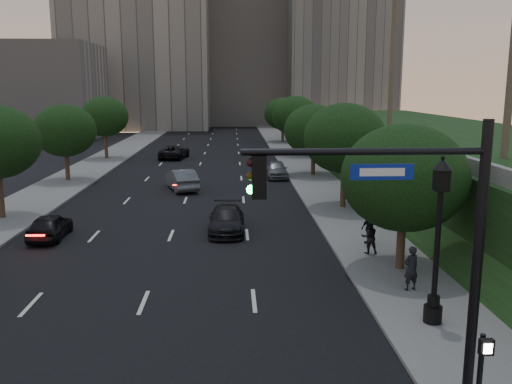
{
  "coord_description": "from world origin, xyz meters",
  "views": [
    {
      "loc": [
        3.26,
        -13.6,
        7.68
      ],
      "look_at": [
        4.18,
        7.37,
        3.6
      ],
      "focal_mm": 38.0,
      "sensor_mm": 36.0,
      "label": 1
    }
  ],
  "objects_px": {
    "pedestrian_c": "(370,227)",
    "street_lamp": "(437,249)",
    "traffic_signal_mast": "(430,266)",
    "sedan_far_right": "(276,169)",
    "pedestrian_b": "(369,237)",
    "sedan_near_left": "(50,226)",
    "sedan_near_right": "(227,220)",
    "sedan_mid_left": "(182,179)",
    "sedan_far_left": "(174,152)",
    "pedestrian_a": "(411,268)"
  },
  "relations": [
    {
      "from": "pedestrian_c",
      "to": "street_lamp",
      "type": "bearing_deg",
      "value": 66.35
    },
    {
      "from": "traffic_signal_mast",
      "to": "pedestrian_c",
      "type": "xyz_separation_m",
      "value": [
        2.17,
        13.67,
        -2.71
      ]
    },
    {
      "from": "sedan_far_right",
      "to": "pedestrian_b",
      "type": "distance_m",
      "value": 22.2
    },
    {
      "from": "street_lamp",
      "to": "sedan_far_right",
      "type": "bearing_deg",
      "value": 95.29
    },
    {
      "from": "sedan_near_left",
      "to": "sedan_near_right",
      "type": "bearing_deg",
      "value": -175.43
    },
    {
      "from": "sedan_near_right",
      "to": "traffic_signal_mast",
      "type": "bearing_deg",
      "value": -73.16
    },
    {
      "from": "sedan_near_right",
      "to": "pedestrian_c",
      "type": "distance_m",
      "value": 7.62
    },
    {
      "from": "sedan_mid_left",
      "to": "pedestrian_b",
      "type": "bearing_deg",
      "value": 103.05
    },
    {
      "from": "sedan_far_left",
      "to": "pedestrian_a",
      "type": "bearing_deg",
      "value": 117.38
    },
    {
      "from": "sedan_near_left",
      "to": "sedan_near_right",
      "type": "distance_m",
      "value": 9.11
    },
    {
      "from": "street_lamp",
      "to": "pedestrian_c",
      "type": "distance_m",
      "value": 9.17
    },
    {
      "from": "sedan_near_left",
      "to": "sedan_far_right",
      "type": "distance_m",
      "value": 22.61
    },
    {
      "from": "sedan_mid_left",
      "to": "sedan_far_right",
      "type": "height_order",
      "value": "sedan_mid_left"
    },
    {
      "from": "street_lamp",
      "to": "sedan_mid_left",
      "type": "xyz_separation_m",
      "value": [
        -10.34,
        24.37,
        -1.84
      ]
    },
    {
      "from": "sedan_far_left",
      "to": "sedan_far_right",
      "type": "xyz_separation_m",
      "value": [
        10.05,
        -13.2,
        0.01
      ]
    },
    {
      "from": "street_lamp",
      "to": "sedan_far_right",
      "type": "relative_size",
      "value": 1.28
    },
    {
      "from": "sedan_far_left",
      "to": "sedan_near_right",
      "type": "relative_size",
      "value": 1.14
    },
    {
      "from": "sedan_near_left",
      "to": "pedestrian_a",
      "type": "height_order",
      "value": "pedestrian_a"
    },
    {
      "from": "sedan_mid_left",
      "to": "pedestrian_a",
      "type": "distance_m",
      "value": 23.97
    },
    {
      "from": "sedan_near_right",
      "to": "street_lamp",
      "type": "bearing_deg",
      "value": -59.77
    },
    {
      "from": "sedan_far_right",
      "to": "pedestrian_c",
      "type": "height_order",
      "value": "pedestrian_c"
    },
    {
      "from": "sedan_mid_left",
      "to": "sedan_near_left",
      "type": "bearing_deg",
      "value": 49.5
    },
    {
      "from": "pedestrian_b",
      "to": "pedestrian_a",
      "type": "bearing_deg",
      "value": 92.98
    },
    {
      "from": "sedan_mid_left",
      "to": "traffic_signal_mast",
      "type": "bearing_deg",
      "value": 88.23
    },
    {
      "from": "sedan_far_right",
      "to": "pedestrian_a",
      "type": "relative_size",
      "value": 2.56
    },
    {
      "from": "street_lamp",
      "to": "sedan_mid_left",
      "type": "bearing_deg",
      "value": 112.99
    },
    {
      "from": "street_lamp",
      "to": "sedan_near_left",
      "type": "relative_size",
      "value": 1.45
    },
    {
      "from": "traffic_signal_mast",
      "to": "sedan_far_right",
      "type": "height_order",
      "value": "traffic_signal_mast"
    },
    {
      "from": "pedestrian_b",
      "to": "street_lamp",
      "type": "bearing_deg",
      "value": 89.61
    },
    {
      "from": "traffic_signal_mast",
      "to": "pedestrian_c",
      "type": "bearing_deg",
      "value": 80.96
    },
    {
      "from": "sedan_far_left",
      "to": "sedan_far_right",
      "type": "distance_m",
      "value": 16.59
    },
    {
      "from": "sedan_mid_left",
      "to": "sedan_far_right",
      "type": "bearing_deg",
      "value": -163.78
    },
    {
      "from": "sedan_far_left",
      "to": "sedan_near_right",
      "type": "bearing_deg",
      "value": 110.38
    },
    {
      "from": "sedan_near_left",
      "to": "pedestrian_b",
      "type": "xyz_separation_m",
      "value": [
        15.65,
        -3.67,
        0.27
      ]
    },
    {
      "from": "street_lamp",
      "to": "sedan_far_left",
      "type": "relative_size",
      "value": 1.07
    },
    {
      "from": "pedestrian_c",
      "to": "sedan_mid_left",
      "type": "bearing_deg",
      "value": -77.99
    },
    {
      "from": "sedan_near_left",
      "to": "sedan_far_right",
      "type": "xyz_separation_m",
      "value": [
        13.14,
        18.39,
        0.09
      ]
    },
    {
      "from": "sedan_far_right",
      "to": "sedan_mid_left",
      "type": "bearing_deg",
      "value": -147.3
    },
    {
      "from": "sedan_far_left",
      "to": "sedan_near_right",
      "type": "height_order",
      "value": "sedan_far_left"
    },
    {
      "from": "sedan_near_left",
      "to": "pedestrian_a",
      "type": "bearing_deg",
      "value": 151.57
    },
    {
      "from": "street_lamp",
      "to": "sedan_far_left",
      "type": "xyz_separation_m",
      "value": [
        -12.78,
        42.71,
        -1.9
      ]
    },
    {
      "from": "street_lamp",
      "to": "sedan_near_left",
      "type": "bearing_deg",
      "value": 145.0
    },
    {
      "from": "traffic_signal_mast",
      "to": "sedan_near_right",
      "type": "height_order",
      "value": "traffic_signal_mast"
    },
    {
      "from": "pedestrian_a",
      "to": "pedestrian_b",
      "type": "distance_m",
      "value": 4.64
    },
    {
      "from": "sedan_mid_left",
      "to": "sedan_near_right",
      "type": "bearing_deg",
      "value": 88.12
    },
    {
      "from": "pedestrian_b",
      "to": "pedestrian_c",
      "type": "relative_size",
      "value": 0.96
    },
    {
      "from": "pedestrian_c",
      "to": "traffic_signal_mast",
      "type": "bearing_deg",
      "value": 58.52
    },
    {
      "from": "pedestrian_a",
      "to": "pedestrian_c",
      "type": "distance_m",
      "value": 6.19
    },
    {
      "from": "traffic_signal_mast",
      "to": "sedan_mid_left",
      "type": "height_order",
      "value": "traffic_signal_mast"
    },
    {
      "from": "street_lamp",
      "to": "pedestrian_a",
      "type": "bearing_deg",
      "value": 86.2
    }
  ]
}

